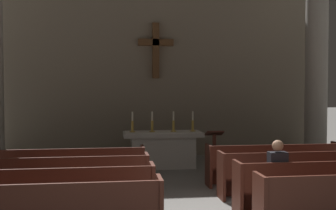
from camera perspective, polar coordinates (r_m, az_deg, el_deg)
pew_left_row_2 at (r=7.21m, az=-14.76°, el=-11.76°), size 3.16×0.50×0.95m
pew_left_row_3 at (r=8.26m, az=-13.83°, el=-9.94°), size 3.16×0.50×0.95m
pew_left_row_4 at (r=9.32m, az=-13.12°, el=-8.54°), size 3.16×0.50×0.95m
pew_right_row_2 at (r=8.07m, az=20.27°, el=-10.32°), size 3.16×0.50×0.95m
pew_right_row_3 at (r=9.02m, az=16.98°, el=-8.94°), size 3.16×0.50×0.95m
pew_right_row_4 at (r=10.00m, az=14.35°, el=-7.81°), size 3.16×0.50×0.95m
column_right_second at (r=13.18m, az=19.61°, el=4.63°), size 0.98×0.98×5.75m
altar at (r=11.74m, az=-0.71°, el=-5.98°), size 2.20×0.90×1.01m
candlestick_outer_left at (r=11.59m, az=-4.89°, el=-2.85°), size 0.16×0.16×0.57m
candlestick_inner_left at (r=11.63m, az=-2.18°, el=-2.82°), size 0.16×0.16×0.57m
candlestick_inner_right at (r=11.70m, az=0.75°, el=-2.79°), size 0.16×0.16×0.57m
candlestick_outer_right at (r=11.80m, az=3.40°, el=-2.75°), size 0.16×0.16×0.57m
apse_with_cross at (r=13.74m, az=-1.80°, el=6.05°), size 10.28×0.46×6.24m
lectern at (r=10.78m, az=6.35°, el=-6.65°), size 0.44×0.36×1.15m
lone_worshipper at (r=7.70m, az=14.50°, el=-9.21°), size 0.32×0.43×1.32m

